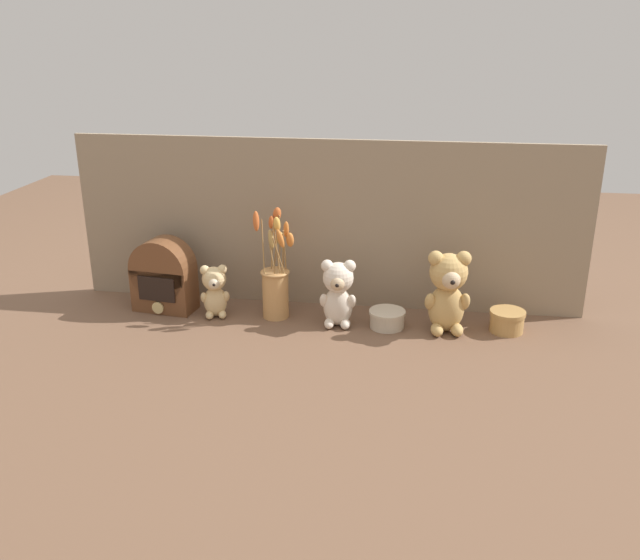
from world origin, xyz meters
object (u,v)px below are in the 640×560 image
(decorative_tin_short, at_px, (507,321))
(teddy_bear_medium, at_px, (338,292))
(decorative_tin_tall, at_px, (387,319))
(teddy_bear_small, at_px, (215,290))
(vintage_radio, at_px, (164,277))
(teddy_bear_large, at_px, (448,290))
(flower_vase, at_px, (276,283))

(decorative_tin_short, bearing_deg, teddy_bear_medium, -176.76)
(decorative_tin_tall, bearing_deg, decorative_tin_short, 3.55)
(teddy_bear_small, bearing_deg, vintage_radio, 169.97)
(teddy_bear_large, relative_size, decorative_tin_tall, 2.29)
(teddy_bear_large, distance_m, teddy_bear_small, 0.73)
(teddy_bear_large, relative_size, teddy_bear_small, 1.49)
(teddy_bear_medium, relative_size, decorative_tin_tall, 1.90)
(teddy_bear_large, distance_m, decorative_tin_tall, 0.21)
(teddy_bear_medium, relative_size, decorative_tin_short, 1.99)
(teddy_bear_large, distance_m, decorative_tin_short, 0.21)
(decorative_tin_short, bearing_deg, teddy_bear_large, -171.34)
(teddy_bear_large, xyz_separation_m, decorative_tin_short, (0.19, 0.03, -0.10))
(teddy_bear_large, height_order, teddy_bear_small, teddy_bear_large)
(teddy_bear_large, distance_m, vintage_radio, 0.91)
(teddy_bear_medium, distance_m, teddy_bear_small, 0.40)
(flower_vase, xyz_separation_m, decorative_tin_tall, (0.36, -0.03, -0.09))
(teddy_bear_medium, xyz_separation_m, decorative_tin_short, (0.52, 0.03, -0.08))
(teddy_bear_large, distance_m, teddy_bear_medium, 0.33)
(flower_vase, bearing_deg, teddy_bear_medium, -10.46)
(teddy_bear_small, relative_size, decorative_tin_tall, 1.54)
(vintage_radio, bearing_deg, decorative_tin_short, -0.81)
(teddy_bear_medium, height_order, teddy_bear_small, teddy_bear_medium)
(teddy_bear_large, xyz_separation_m, teddy_bear_medium, (-0.33, -0.00, -0.02))
(teddy_bear_medium, distance_m, decorative_tin_short, 0.52)
(teddy_bear_small, bearing_deg, decorative_tin_short, 1.02)
(decorative_tin_tall, xyz_separation_m, decorative_tin_short, (0.36, 0.02, 0.01))
(decorative_tin_tall, bearing_deg, teddy_bear_small, 179.35)
(teddy_bear_large, xyz_separation_m, flower_vase, (-0.54, 0.04, -0.02))
(teddy_bear_medium, bearing_deg, teddy_bear_small, 178.14)
(decorative_tin_tall, bearing_deg, teddy_bear_large, -1.82)
(vintage_radio, relative_size, decorative_tin_tall, 2.16)
(flower_vase, bearing_deg, decorative_tin_tall, -4.96)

